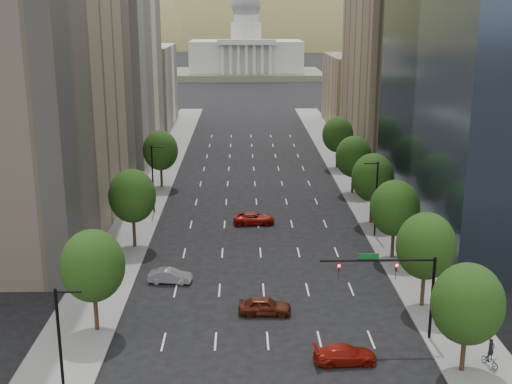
{
  "coord_description": "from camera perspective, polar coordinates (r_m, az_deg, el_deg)",
  "views": [
    {
      "loc": [
        -1.99,
        -17.58,
        25.4
      ],
      "look_at": [
        -0.58,
        45.93,
        8.0
      ],
      "focal_mm": 46.18,
      "sensor_mm": 36.0,
      "label": 1
    }
  ],
  "objects": [
    {
      "name": "car_red_near",
      "position": [
        51.08,
        7.72,
        -13.77
      ],
      "size": [
        4.86,
        2.25,
        1.38
      ],
      "primitive_type": "imported",
      "rotation": [
        0.0,
        0.0,
        1.64
      ],
      "color": "maroon",
      "rests_on": "ground"
    },
    {
      "name": "streetlight_rn",
      "position": [
        77.0,
        10.33,
        -0.42
      ],
      "size": [
        1.7,
        0.2,
        9.0
      ],
      "color": "black",
      "rests_on": "ground"
    },
    {
      "name": "filler_left",
      "position": [
        156.16,
        -9.86,
        9.07
      ],
      "size": [
        14.0,
        26.0,
        18.0
      ],
      "primitive_type": "cube",
      "color": "beige",
      "rests_on": "ground"
    },
    {
      "name": "car_silver",
      "position": [
        64.85,
        -7.44,
        -7.22
      ],
      "size": [
        4.3,
        1.86,
        1.38
      ],
      "primitive_type": "imported",
      "rotation": [
        0.0,
        0.0,
        1.47
      ],
      "color": "gray",
      "rests_on": "ground"
    },
    {
      "name": "tree_right_4",
      "position": [
        95.08,
        8.45,
        3.05
      ],
      "size": [
        5.2,
        5.2,
        8.46
      ],
      "color": "#382316",
      "rests_on": "ground"
    },
    {
      "name": "tree_left_1",
      "position": [
        73.24,
        -10.66,
        -0.34
      ],
      "size": [
        5.2,
        5.2,
        8.97
      ],
      "color": "#382316",
      "rests_on": "ground"
    },
    {
      "name": "streetlight_ln",
      "position": [
        85.87,
        -8.9,
        1.28
      ],
      "size": [
        1.7,
        0.2,
        9.0
      ],
      "color": "black",
      "rests_on": "ground"
    },
    {
      "name": "sidewalk_right",
      "position": [
        83.46,
        10.9,
        -2.63
      ],
      "size": [
        6.0,
        200.0,
        0.15
      ],
      "primitive_type": "cube",
      "color": "slate",
      "rests_on": "ground"
    },
    {
      "name": "tree_right_0",
      "position": [
        49.69,
        17.86,
        -9.22
      ],
      "size": [
        5.2,
        5.2,
        8.39
      ],
      "color": "#382316",
      "rests_on": "ground"
    },
    {
      "name": "filler_right",
      "position": [
        153.97,
        8.94,
        8.65
      ],
      "size": [
        14.0,
        26.0,
        16.0
      ],
      "primitive_type": "cube",
      "color": "#8C7759",
      "rests_on": "ground"
    },
    {
      "name": "traffic_signal",
      "position": [
        53.19,
        12.55,
        -7.42
      ],
      "size": [
        9.12,
        0.4,
        7.38
      ],
      "color": "black",
      "rests_on": "ground"
    },
    {
      "name": "foothills",
      "position": [
        621.28,
        2.15,
        9.47
      ],
      "size": [
        720.0,
        413.0,
        263.0
      ],
      "color": "olive",
      "rests_on": "ground"
    },
    {
      "name": "tree_right_5",
      "position": [
        110.52,
        7.1,
        4.96
      ],
      "size": [
        5.2,
        5.2,
        8.75
      ],
      "color": "#382316",
      "rests_on": "ground"
    },
    {
      "name": "car_maroon",
      "position": [
        57.94,
        0.76,
        -9.83
      ],
      "size": [
        4.68,
        2.08,
        1.56
      ],
      "primitive_type": "imported",
      "rotation": [
        0.0,
        0.0,
        1.52
      ],
      "color": "#4B1A0C",
      "rests_on": "ground"
    },
    {
      "name": "tree_right_1",
      "position": [
        59.27,
        14.5,
        -4.56
      ],
      "size": [
        5.2,
        5.2,
        8.75
      ],
      "color": "#382316",
      "rests_on": "ground"
    },
    {
      "name": "parking_tan_right",
      "position": [
        121.09,
        11.8,
        10.08
      ],
      "size": [
        14.0,
        30.0,
        30.0
      ],
      "primitive_type": "cube",
      "color": "#8C7759",
      "rests_on": "ground"
    },
    {
      "name": "tree_right_3",
      "position": [
        81.58,
        10.07,
        1.24
      ],
      "size": [
        5.2,
        5.2,
        8.89
      ],
      "color": "#382316",
      "rests_on": "ground"
    },
    {
      "name": "streetlight_ls",
      "position": [
        44.34,
        -16.51,
        -12.99
      ],
      "size": [
        1.7,
        0.2,
        9.0
      ],
      "color": "black",
      "rests_on": "ground"
    },
    {
      "name": "tree_left_0",
      "position": [
        54.67,
        -13.96,
        -6.23
      ],
      "size": [
        5.2,
        5.2,
        8.75
      ],
      "color": "#382316",
      "rests_on": "ground"
    },
    {
      "name": "tree_left_2",
      "position": [
        98.33,
        -8.28,
        3.59
      ],
      "size": [
        5.2,
        5.2,
        8.68
      ],
      "color": "#382316",
      "rests_on": "ground"
    },
    {
      "name": "sidewalk_left",
      "position": [
        82.72,
        -10.62,
        -2.78
      ],
      "size": [
        6.0,
        200.0,
        0.15
      ],
      "primitive_type": "cube",
      "color": "slate",
      "rests_on": "ground"
    },
    {
      "name": "tree_right_2",
      "position": [
        70.35,
        11.92,
        -1.37
      ],
      "size": [
        5.2,
        5.2,
        8.61
      ],
      "color": "#382316",
      "rests_on": "ground"
    },
    {
      "name": "capitol",
      "position": [
        267.82,
        -0.86,
        11.72
      ],
      "size": [
        60.0,
        40.0,
        35.2
      ],
      "color": "#596647",
      "rests_on": "ground"
    },
    {
      "name": "car_red_far",
      "position": [
        81.59,
        -0.18,
        -2.29
      ],
      "size": [
        5.25,
        2.65,
        1.43
      ],
      "primitive_type": "imported",
      "rotation": [
        0.0,
        0.0,
        1.63
      ],
      "color": "maroon",
      "rests_on": "ground"
    },
    {
      "name": "cyclist",
      "position": [
        52.79,
        19.62,
        -13.32
      ],
      "size": [
        1.19,
        1.75,
        2.19
      ],
      "rotation": [
        0.0,
        0.0,
        0.41
      ],
      "color": "black",
      "rests_on": "sidewalk_right"
    },
    {
      "name": "midrise_cream_left",
      "position": [
        123.01,
        -12.29,
        11.3
      ],
      "size": [
        14.0,
        30.0,
        35.0
      ],
      "primitive_type": "cube",
      "color": "beige",
      "rests_on": "ground"
    }
  ]
}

